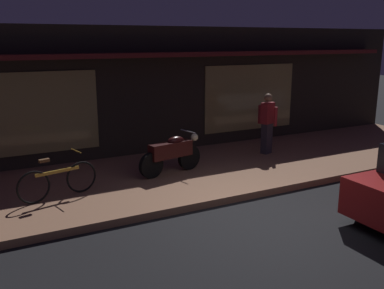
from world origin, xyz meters
The scene contains 6 objects.
ground_plane centered at (0.00, 0.00, 0.00)m, with size 60.00×60.00×0.00m, color black.
sidewalk_slab centered at (0.00, 3.00, 0.07)m, with size 18.00×4.00×0.15m, color #8C6047.
storefront_building centered at (0.00, 6.39, 1.80)m, with size 18.00×3.30×3.60m.
motorcycle centered at (-0.41, 2.98, 0.65)m, with size 1.69×0.62×0.97m.
bicycle_parked centered at (-3.11, 2.55, 0.51)m, with size 1.63×0.51×0.91m.
person_bystander centered at (2.70, 3.43, 1.03)m, with size 0.43×0.61×1.67m.
Camera 1 is at (-4.51, -5.86, 3.24)m, focal length 40.05 mm.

